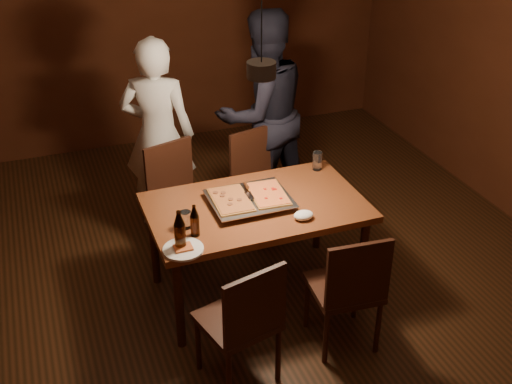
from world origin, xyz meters
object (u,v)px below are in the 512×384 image
object	(u,v)px
chair_near_right	(350,282)
chair_far_left	(177,188)
chair_near_left	(245,315)
beer_bottle_b	(195,221)
pendant_lamp	(261,68)
plate_slice	(183,249)
diner_dark	(262,114)
beer_bottle_a	(180,230)
diner_white	(158,135)
chair_far_right	(259,174)
pizza_tray	(250,201)
dining_table	(256,214)

from	to	relation	value
chair_near_right	chair_far_left	bearing A→B (deg)	119.45
chair_near_left	beer_bottle_b	distance (m)	0.70
chair_near_left	pendant_lamp	size ratio (longest dim) A/B	0.46
plate_slice	diner_dark	size ratio (longest dim) A/B	0.14
beer_bottle_a	diner_white	world-z (taller)	diner_white
beer_bottle_a	plate_slice	world-z (taller)	beer_bottle_a
chair_near_left	plate_slice	xyz separation A→B (m)	(-0.24, 0.47, 0.22)
pendant_lamp	beer_bottle_a	bearing A→B (deg)	-158.51
chair_near_right	chair_near_left	bearing A→B (deg)	-170.60
chair_far_left	diner_dark	size ratio (longest dim) A/B	0.29
beer_bottle_a	chair_near_left	bearing A→B (deg)	-63.60
chair_far_right	beer_bottle_b	xyz separation A→B (m)	(-0.82, -1.02, 0.32)
chair_near_right	plate_slice	xyz separation A→B (m)	(-0.96, 0.41, 0.22)
pizza_tray	pendant_lamp	xyz separation A→B (m)	(0.04, -0.11, 0.99)
pizza_tray	pendant_lamp	world-z (taller)	pendant_lamp
chair_near_right	diner_dark	world-z (taller)	diner_dark
chair_far_left	beer_bottle_a	distance (m)	1.21
chair_far_left	chair_near_left	world-z (taller)	same
chair_near_left	beer_bottle_b	xyz separation A→B (m)	(-0.12, 0.61, 0.32)
chair_far_right	pizza_tray	size ratio (longest dim) A/B	0.93
pizza_tray	diner_dark	world-z (taller)	diner_dark
diner_white	chair_far_right	bearing A→B (deg)	174.86
beer_bottle_a	pendant_lamp	world-z (taller)	pendant_lamp
diner_white	chair_near_right	bearing A→B (deg)	135.15
dining_table	beer_bottle_a	xyz separation A→B (m)	(-0.62, -0.34, 0.21)
beer_bottle_a	pizza_tray	bearing A→B (deg)	31.52
diner_dark	plate_slice	bearing A→B (deg)	42.78
chair_far_left	plate_slice	bearing A→B (deg)	61.71
chair_far_right	diner_dark	bearing A→B (deg)	-129.32
chair_far_right	pendant_lamp	size ratio (longest dim) A/B	0.47
beer_bottle_b	plate_slice	size ratio (longest dim) A/B	0.87
chair_near_left	beer_bottle_a	xyz separation A→B (m)	(-0.24, 0.49, 0.35)
beer_bottle_a	pendant_lamp	xyz separation A→B (m)	(0.62, 0.25, 0.88)
dining_table	pizza_tray	bearing A→B (deg)	147.98
dining_table	chair_far_right	distance (m)	0.87
chair_near_left	chair_far_left	bearing A→B (deg)	75.60
chair_far_right	pendant_lamp	xyz separation A→B (m)	(-0.32, -0.89, 1.22)
pizza_tray	beer_bottle_b	size ratio (longest dim) A/B	2.49
plate_slice	diner_white	bearing A→B (deg)	82.46
chair_near_right	beer_bottle_b	xyz separation A→B (m)	(-0.84, 0.55, 0.32)
pizza_tray	chair_far_left	bearing A→B (deg)	109.58
pendant_lamp	beer_bottle_b	bearing A→B (deg)	-165.17
diner_dark	chair_near_left	bearing A→B (deg)	55.04
chair_near_left	plate_slice	distance (m)	0.57
beer_bottle_b	pendant_lamp	distance (m)	1.04
chair_near_left	chair_near_right	world-z (taller)	same
dining_table	plate_slice	world-z (taller)	plate_slice
dining_table	diner_dark	bearing A→B (deg)	67.02
chair_far_right	diner_white	xyz separation A→B (m)	(-0.73, 0.41, 0.29)
beer_bottle_b	plate_slice	world-z (taller)	beer_bottle_b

